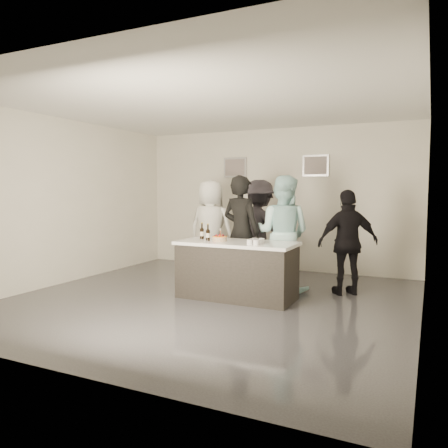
# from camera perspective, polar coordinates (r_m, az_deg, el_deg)

# --- Properties ---
(floor) EXTENTS (6.00, 6.00, 0.00)m
(floor) POSITION_cam_1_polar(r_m,az_deg,el_deg) (6.90, -1.81, -9.87)
(floor) COLOR #3D3D42
(floor) RESTS_ON ground
(ceiling) EXTENTS (6.00, 6.00, 0.00)m
(ceiling) POSITION_cam_1_polar(r_m,az_deg,el_deg) (6.80, -1.88, 15.41)
(ceiling) COLOR white
(wall_back) EXTENTS (6.00, 0.04, 3.00)m
(wall_back) POSITION_cam_1_polar(r_m,az_deg,el_deg) (9.45, 6.54, 3.22)
(wall_back) COLOR silver
(wall_back) RESTS_ON ground
(wall_front) EXTENTS (6.00, 0.04, 3.00)m
(wall_front) POSITION_cam_1_polar(r_m,az_deg,el_deg) (4.25, -20.73, 1.28)
(wall_front) COLOR silver
(wall_front) RESTS_ON ground
(wall_left) EXTENTS (0.04, 6.00, 3.00)m
(wall_left) POSITION_cam_1_polar(r_m,az_deg,el_deg) (8.49, -20.17, 2.81)
(wall_left) COLOR silver
(wall_left) RESTS_ON ground
(wall_right) EXTENTS (0.04, 6.00, 3.00)m
(wall_right) POSITION_cam_1_polar(r_m,az_deg,el_deg) (5.94, 24.83, 2.02)
(wall_right) COLOR silver
(wall_right) RESTS_ON ground
(picture_left) EXTENTS (0.54, 0.04, 0.44)m
(picture_left) POSITION_cam_1_polar(r_m,az_deg,el_deg) (9.76, 1.47, 7.40)
(picture_left) COLOR #B2B2B7
(picture_left) RESTS_ON wall_back
(picture_right) EXTENTS (0.54, 0.04, 0.44)m
(picture_right) POSITION_cam_1_polar(r_m,az_deg,el_deg) (9.18, 11.88, 7.48)
(picture_right) COLOR #B2B2B7
(picture_right) RESTS_ON wall_back
(bar_counter) EXTENTS (1.86, 0.86, 0.90)m
(bar_counter) POSITION_cam_1_polar(r_m,az_deg,el_deg) (6.91, 1.69, -6.03)
(bar_counter) COLOR white
(bar_counter) RESTS_ON ground
(cake) EXTENTS (0.23, 0.23, 0.07)m
(cake) POSITION_cam_1_polar(r_m,az_deg,el_deg) (6.90, -0.58, -1.94)
(cake) COLOR orange
(cake) RESTS_ON bar_counter
(beer_bottle_a) EXTENTS (0.07, 0.07, 0.26)m
(beer_bottle_a) POSITION_cam_1_polar(r_m,az_deg,el_deg) (7.22, -2.90, -0.92)
(beer_bottle_a) COLOR black
(beer_bottle_a) RESTS_ON bar_counter
(beer_bottle_b) EXTENTS (0.07, 0.07, 0.26)m
(beer_bottle_b) POSITION_cam_1_polar(r_m,az_deg,el_deg) (6.97, -2.12, -1.11)
(beer_bottle_b) COLOR black
(beer_bottle_b) RESTS_ON bar_counter
(tumbler_cluster) EXTENTS (0.19, 0.30, 0.08)m
(tumbler_cluster) POSITION_cam_1_polar(r_m,az_deg,el_deg) (6.56, 4.15, -2.28)
(tumbler_cluster) COLOR yellow
(tumbler_cluster) RESTS_ON bar_counter
(candles) EXTENTS (0.24, 0.08, 0.01)m
(candles) POSITION_cam_1_polar(r_m,az_deg,el_deg) (6.68, -1.80, -2.46)
(candles) COLOR pink
(candles) RESTS_ON bar_counter
(person_main_black) EXTENTS (0.80, 0.61, 1.96)m
(person_main_black) POSITION_cam_1_polar(r_m,az_deg,el_deg) (7.58, 2.23, -1.04)
(person_main_black) COLOR black
(person_main_black) RESTS_ON ground
(person_main_blue) EXTENTS (0.98, 0.78, 1.95)m
(person_main_blue) POSITION_cam_1_polar(r_m,az_deg,el_deg) (7.46, 7.69, -1.20)
(person_main_blue) COLOR #B8EEF0
(person_main_blue) RESTS_ON ground
(person_guest_left) EXTENTS (0.94, 0.63, 1.90)m
(person_guest_left) POSITION_cam_1_polar(r_m,az_deg,el_deg) (8.56, -1.72, -0.59)
(person_guest_left) COLOR white
(person_guest_left) RESTS_ON ground
(person_guest_right) EXTENTS (1.07, 0.89, 1.72)m
(person_guest_right) POSITION_cam_1_polar(r_m,az_deg,el_deg) (7.37, 15.91, -2.32)
(person_guest_right) COLOR black
(person_guest_right) RESTS_ON ground
(person_guest_back) EXTENTS (1.37, 1.00, 1.90)m
(person_guest_back) POSITION_cam_1_polar(r_m,az_deg,el_deg) (8.49, 4.59, -0.64)
(person_guest_back) COLOR #2C2930
(person_guest_back) RESTS_ON ground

